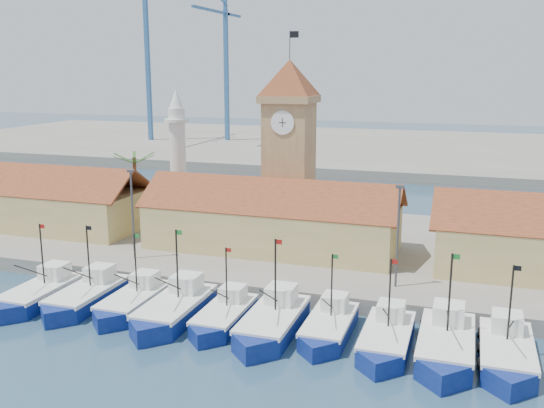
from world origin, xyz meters
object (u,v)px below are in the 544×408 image
(boat_5, at_px, (272,324))
(clock_tower, at_px, (289,143))
(minaret, at_px, (178,155))
(boat_0, at_px, (39,295))

(boat_5, bearing_deg, clock_tower, 103.63)
(boat_5, bearing_deg, minaret, 128.95)
(boat_5, height_order, clock_tower, clock_tower)
(clock_tower, bearing_deg, boat_5, -76.37)
(boat_0, height_order, minaret, minaret)
(boat_0, relative_size, clock_tower, 0.43)
(boat_0, xyz_separation_m, boat_5, (21.40, 0.41, 0.05))
(boat_5, height_order, minaret, minaret)
(boat_5, xyz_separation_m, minaret, (-20.74, 25.65, 8.92))
(clock_tower, bearing_deg, minaret, 172.39)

